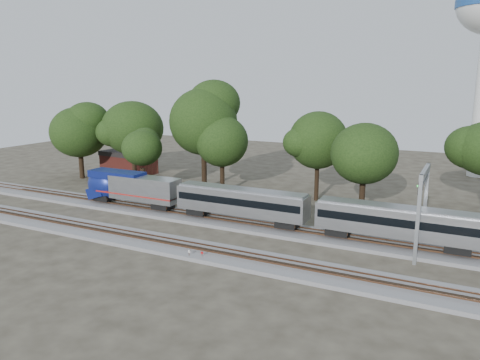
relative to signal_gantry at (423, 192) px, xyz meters
The scene contains 15 objects.
ground 26.91m from the signal_gantry, 166.73° to the right, with size 160.00×160.00×0.00m, color #383328.
track_far 26.18m from the signal_gantry, behind, with size 160.00×5.00×0.73m.
track_near 28.03m from the signal_gantry, 158.54° to the right, with size 160.00×5.00×0.73m.
switch_stand_red 22.82m from the signal_gantry, 148.33° to the right, with size 0.27×0.11×0.87m.
switch_stand_white 24.04m from the signal_gantry, 149.03° to the right, with size 0.30×0.10×0.96m.
switch_lever 21.57m from the signal_gantry, 145.39° to the right, with size 0.50×0.30×0.30m, color #512D19.
signal_gantry is the anchor object (origin of this frame).
brick_building 56.99m from the signal_gantry, 160.16° to the left, with size 9.75×7.35×4.39m.
tree_0 59.70m from the signal_gantry, 168.12° to the left, with size 8.46×8.46×11.92m.
tree_1 51.05m from the signal_gantry, 162.84° to the left, with size 9.38×9.38×13.23m.
tree_2 42.71m from the signal_gantry, 168.19° to the left, with size 7.12×7.12×10.04m.
tree_3 37.60m from the signal_gantry, 156.70° to the left, with size 11.05×11.05×15.58m.
tree_4 33.39m from the signal_gantry, 155.71° to the left, with size 8.27×8.27×11.65m.
tree_5 22.63m from the signal_gantry, 134.94° to the left, with size 9.03×9.03×12.73m.
tree_6 13.07m from the signal_gantry, 128.56° to the left, with size 8.45×8.45×11.91m.
Camera 1 is at (29.41, -42.58, 17.35)m, focal length 35.00 mm.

